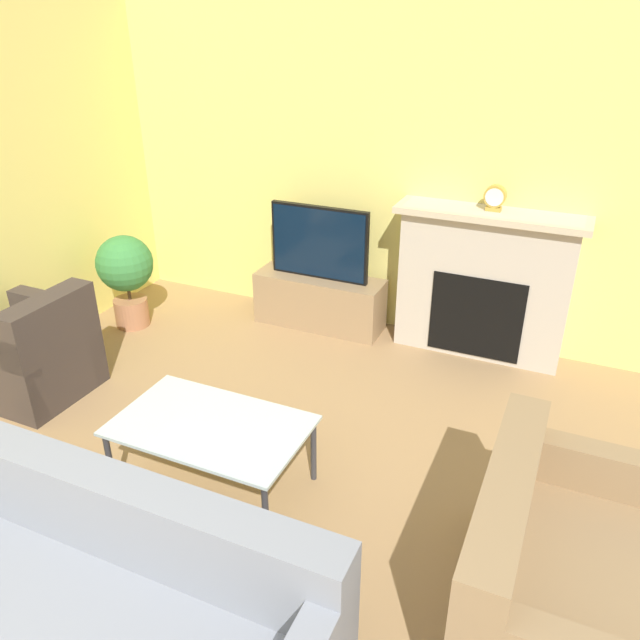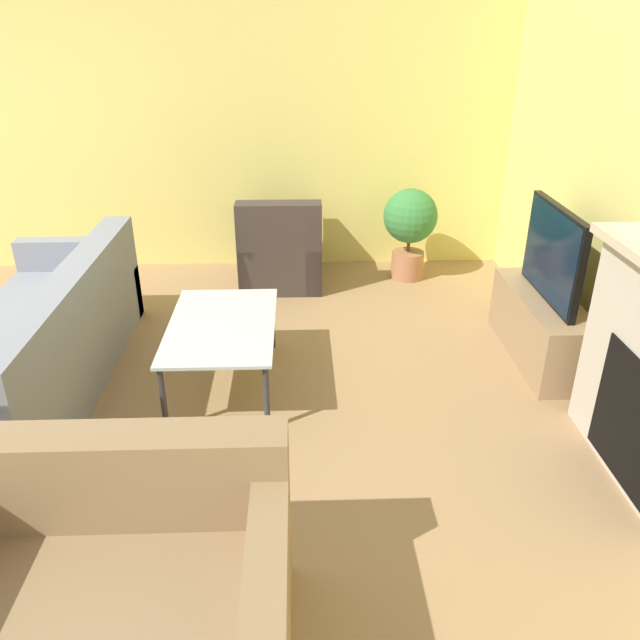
{
  "view_description": "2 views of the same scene",
  "coord_description": "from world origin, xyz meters",
  "px_view_note": "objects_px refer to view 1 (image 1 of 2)",
  "views": [
    {
      "loc": [
        1.59,
        -0.21,
        2.59
      ],
      "look_at": [
        0.2,
        2.89,
        0.88
      ],
      "focal_mm": 35.0,
      "sensor_mm": 36.0,
      "label": 1
    },
    {
      "loc": [
        3.41,
        2.7,
        2.22
      ],
      "look_at": [
        0.37,
        2.81,
        0.73
      ],
      "focal_mm": 35.0,
      "sensor_mm": 36.0,
      "label": 2
    }
  ],
  "objects_px": {
    "mantel_clock": "(495,198)",
    "potted_plant": "(126,271)",
    "couch_sectional": "(63,610)",
    "couch_loveseat": "(563,585)",
    "armchair_by_window": "(33,357)",
    "tv": "(319,243)",
    "coffee_table": "(211,430)"
  },
  "relations": [
    {
      "from": "tv",
      "to": "mantel_clock",
      "type": "relative_size",
      "value": 4.56
    },
    {
      "from": "tv",
      "to": "coffee_table",
      "type": "bearing_deg",
      "value": -82.18
    },
    {
      "from": "tv",
      "to": "potted_plant",
      "type": "distance_m",
      "value": 1.72
    },
    {
      "from": "mantel_clock",
      "to": "potted_plant",
      "type": "bearing_deg",
      "value": -164.83
    },
    {
      "from": "couch_sectional",
      "to": "couch_loveseat",
      "type": "bearing_deg",
      "value": 27.44
    },
    {
      "from": "tv",
      "to": "armchair_by_window",
      "type": "xyz_separation_m",
      "value": [
        -1.46,
        -1.87,
        -0.48
      ]
    },
    {
      "from": "mantel_clock",
      "to": "coffee_table",
      "type": "bearing_deg",
      "value": -115.29
    },
    {
      "from": "armchair_by_window",
      "to": "couch_loveseat",
      "type": "bearing_deg",
      "value": 82.34
    },
    {
      "from": "couch_sectional",
      "to": "coffee_table",
      "type": "height_order",
      "value": "couch_sectional"
    },
    {
      "from": "couch_loveseat",
      "to": "potted_plant",
      "type": "height_order",
      "value": "potted_plant"
    },
    {
      "from": "couch_loveseat",
      "to": "tv",
      "type": "bearing_deg",
      "value": 43.3
    },
    {
      "from": "tv",
      "to": "couch_loveseat",
      "type": "xyz_separation_m",
      "value": [
        2.26,
        -2.4,
        -0.49
      ]
    },
    {
      "from": "couch_sectional",
      "to": "potted_plant",
      "type": "relative_size",
      "value": 2.84
    },
    {
      "from": "couch_sectional",
      "to": "couch_loveseat",
      "type": "distance_m",
      "value": 2.18
    },
    {
      "from": "couch_loveseat",
      "to": "mantel_clock",
      "type": "height_order",
      "value": "mantel_clock"
    },
    {
      "from": "armchair_by_window",
      "to": "potted_plant",
      "type": "bearing_deg",
      "value": -175.16
    },
    {
      "from": "mantel_clock",
      "to": "couch_loveseat",
      "type": "bearing_deg",
      "value": -70.96
    },
    {
      "from": "mantel_clock",
      "to": "armchair_by_window",
      "type": "bearing_deg",
      "value": -145.3
    },
    {
      "from": "potted_plant",
      "to": "armchair_by_window",
      "type": "bearing_deg",
      "value": -85.62
    },
    {
      "from": "tv",
      "to": "coffee_table",
      "type": "relative_size",
      "value": 0.8
    },
    {
      "from": "tv",
      "to": "coffee_table",
      "type": "height_order",
      "value": "tv"
    },
    {
      "from": "couch_loveseat",
      "to": "mantel_clock",
      "type": "relative_size",
      "value": 6.63
    },
    {
      "from": "couch_loveseat",
      "to": "coffee_table",
      "type": "bearing_deg",
      "value": 84.35
    },
    {
      "from": "potted_plant",
      "to": "mantel_clock",
      "type": "xyz_separation_m",
      "value": [
        2.94,
        0.8,
        0.79
      ]
    },
    {
      "from": "armchair_by_window",
      "to": "couch_sectional",
      "type": "bearing_deg",
      "value": 49.74
    },
    {
      "from": "tv",
      "to": "armchair_by_window",
      "type": "distance_m",
      "value": 2.42
    },
    {
      "from": "tv",
      "to": "armchair_by_window",
      "type": "relative_size",
      "value": 1.08
    },
    {
      "from": "couch_sectional",
      "to": "coffee_table",
      "type": "relative_size",
      "value": 2.16
    },
    {
      "from": "tv",
      "to": "couch_loveseat",
      "type": "bearing_deg",
      "value": -46.7
    },
    {
      "from": "armchair_by_window",
      "to": "coffee_table",
      "type": "height_order",
      "value": "armchair_by_window"
    },
    {
      "from": "coffee_table",
      "to": "armchair_by_window",
      "type": "bearing_deg",
      "value": 169.17
    },
    {
      "from": "coffee_table",
      "to": "couch_sectional",
      "type": "bearing_deg",
      "value": -88.92
    }
  ]
}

